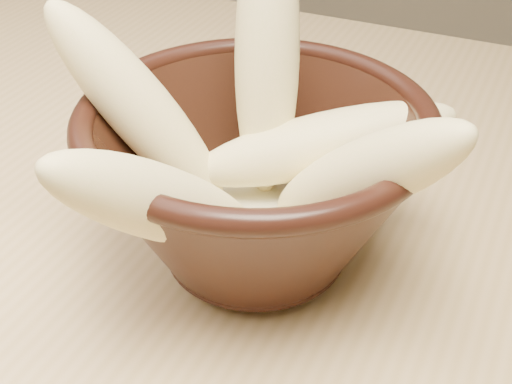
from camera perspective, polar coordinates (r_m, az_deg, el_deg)
table at (r=0.71m, az=-11.10°, el=-2.33°), size 1.20×0.80×0.75m
bowl at (r=0.48m, az=-0.00°, el=1.07°), size 0.24×0.24×0.13m
milk_puddle at (r=0.50m, az=0.00°, el=-1.95°), size 0.13×0.13×0.02m
banana_upright at (r=0.48m, az=0.89°, el=10.60°), size 0.07×0.09×0.20m
banana_left at (r=0.48m, az=-9.29°, el=6.55°), size 0.14×0.08×0.17m
banana_right at (r=0.43m, az=8.50°, el=1.25°), size 0.16×0.10×0.15m
banana_across at (r=0.49m, az=5.32°, el=3.82°), size 0.19×0.13×0.08m
banana_front at (r=0.41m, az=-7.51°, el=-0.91°), size 0.10×0.17×0.15m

